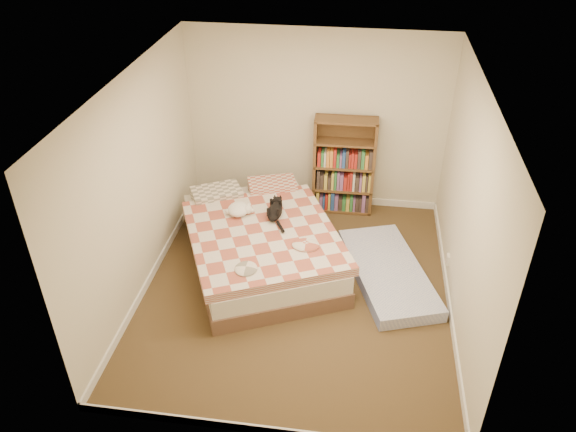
# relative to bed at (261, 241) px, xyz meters

# --- Properties ---
(room) EXTENTS (3.51, 4.01, 2.51)m
(room) POSITION_rel_bed_xyz_m (0.51, -0.49, 0.92)
(room) COLOR #4A361F
(room) RESTS_ON ground
(bed) EXTENTS (2.39, 2.73, 0.61)m
(bed) POSITION_rel_bed_xyz_m (0.00, 0.00, 0.00)
(bed) COLOR brown
(bed) RESTS_ON room
(bookshelf) EXTENTS (0.84, 0.29, 1.39)m
(bookshelf) POSITION_rel_bed_xyz_m (0.92, 1.34, 0.25)
(bookshelf) COLOR brown
(bookshelf) RESTS_ON room
(floor_mattress) EXTENTS (1.28, 1.87, 0.15)m
(floor_mattress) POSITION_rel_bed_xyz_m (1.57, -0.15, -0.20)
(floor_mattress) COLOR #7381C0
(floor_mattress) RESTS_ON room
(black_cat) EXTENTS (0.22, 0.66, 0.15)m
(black_cat) POSITION_rel_bed_xyz_m (0.15, 0.20, 0.34)
(black_cat) COLOR black
(black_cat) RESTS_ON bed
(white_dog) EXTENTS (0.39, 0.39, 0.14)m
(white_dog) POSITION_rel_bed_xyz_m (-0.29, 0.14, 0.34)
(white_dog) COLOR white
(white_dog) RESTS_ON bed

